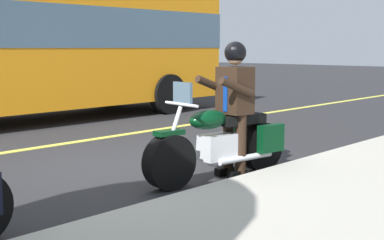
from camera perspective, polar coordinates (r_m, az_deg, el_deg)
ground_plane at (r=7.63m, az=-8.04°, el=-4.87°), size 80.00×80.00×0.00m
lane_center_stripe at (r=9.25m, az=-15.76°, el=-2.81°), size 60.00×0.16×0.01m
motorcycle_main at (r=6.75m, az=3.33°, el=-2.55°), size 2.22×0.77×1.26m
rider_main at (r=6.80m, az=4.54°, el=2.49°), size 0.67×0.60×1.74m
bus_near at (r=12.16m, az=-19.18°, el=8.39°), size 11.05×2.70×3.30m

